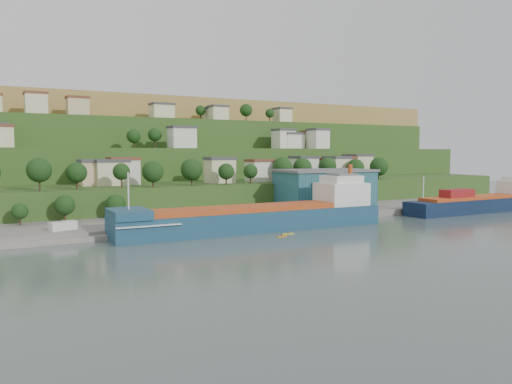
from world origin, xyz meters
TOP-DOWN VIEW (x-y plane):
  - ground at (0.00, 0.00)m, footprint 500.00×500.00m
  - quay at (20.00, 28.00)m, footprint 220.00×26.00m
  - pebble_beach at (-55.00, 22.00)m, footprint 40.00×18.00m
  - hillside at (0.03, 168.66)m, footprint 360.00×210.90m
  - cargo_ship_near at (-3.41, 10.10)m, footprint 74.55×12.96m
  - cargo_ship_far at (83.12, 9.17)m, footprint 59.45×9.92m
  - warehouse at (32.37, 31.00)m, footprint 32.34×21.28m
  - caravan at (-51.64, 21.43)m, footprint 6.65×4.27m
  - dinghy at (-40.43, 21.47)m, footprint 3.92×2.05m
  - kayak_orange at (-4.67, -1.61)m, footprint 2.88×0.87m
  - kayak_yellow at (-1.23, 0.90)m, footprint 2.91×1.08m

SIDE VIEW (x-z plane):
  - ground at x=0.00m, z-range 0.00..0.00m
  - quay at x=20.00m, z-range -2.00..2.00m
  - pebble_beach at x=-55.00m, z-range -1.20..1.20m
  - hillside at x=0.03m, z-range -47.92..48.08m
  - kayak_orange at x=-4.67m, z-range -0.15..0.56m
  - kayak_yellow at x=-1.23m, z-range -0.15..0.57m
  - dinghy at x=-40.43m, z-range 1.20..1.95m
  - cargo_ship_far at x=83.12m, z-range -5.52..10.63m
  - caravan at x=-51.64m, z-range 1.20..4.08m
  - cargo_ship_near at x=-3.41m, z-range -6.51..12.61m
  - warehouse at x=32.37m, z-range 2.03..14.83m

